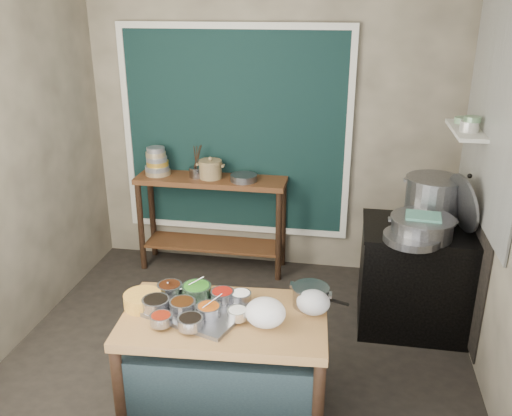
% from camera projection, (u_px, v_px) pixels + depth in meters
% --- Properties ---
extents(floor, '(3.50, 3.00, 0.02)m').
position_uv_depth(floor, '(242.00, 346.00, 4.28)').
color(floor, black).
rests_on(floor, ground).
extents(back_wall, '(3.50, 0.02, 2.80)m').
position_uv_depth(back_wall, '(272.00, 128.00, 5.15)').
color(back_wall, gray).
rests_on(back_wall, floor).
extents(left_wall, '(0.02, 3.00, 2.80)m').
position_uv_depth(left_wall, '(9.00, 164.00, 4.05)').
color(left_wall, gray).
rests_on(left_wall, floor).
extents(right_wall, '(0.02, 3.00, 2.80)m').
position_uv_depth(right_wall, '(508.00, 191.00, 3.48)').
color(right_wall, gray).
rests_on(right_wall, floor).
extents(curtain_panel, '(2.10, 0.02, 1.90)m').
position_uv_depth(curtain_panel, '(235.00, 133.00, 5.19)').
color(curtain_panel, black).
rests_on(curtain_panel, back_wall).
extents(curtain_frame, '(2.22, 0.03, 2.02)m').
position_uv_depth(curtain_frame, '(235.00, 133.00, 5.18)').
color(curtain_frame, beige).
rests_on(curtain_frame, back_wall).
extents(tile_panel, '(0.02, 1.70, 1.70)m').
position_uv_depth(tile_panel, '(495.00, 106.00, 3.83)').
color(tile_panel, '#B2B2AA').
rests_on(tile_panel, right_wall).
extents(soot_patch, '(0.01, 1.30, 1.30)m').
position_uv_depth(soot_patch, '(470.00, 247.00, 4.33)').
color(soot_patch, black).
rests_on(soot_patch, right_wall).
extents(wall_shelf, '(0.22, 0.70, 0.03)m').
position_uv_depth(wall_shelf, '(467.00, 130.00, 4.21)').
color(wall_shelf, beige).
rests_on(wall_shelf, right_wall).
extents(prep_table, '(1.30, 0.81, 0.75)m').
position_uv_depth(prep_table, '(225.00, 366.00, 3.44)').
color(prep_table, olive).
rests_on(prep_table, floor).
extents(back_counter, '(1.45, 0.40, 0.95)m').
position_uv_depth(back_counter, '(212.00, 223.00, 5.36)').
color(back_counter, '#562C18').
rests_on(back_counter, floor).
extents(stove_block, '(0.90, 0.68, 0.85)m').
position_uv_depth(stove_block, '(417.00, 279.00, 4.40)').
color(stove_block, black).
rests_on(stove_block, floor).
extents(stove_top, '(0.92, 0.69, 0.03)m').
position_uv_depth(stove_top, '(423.00, 229.00, 4.24)').
color(stove_top, black).
rests_on(stove_top, stove_block).
extents(condiment_tray, '(0.68, 0.58, 0.03)m').
position_uv_depth(condiment_tray, '(196.00, 310.00, 3.34)').
color(condiment_tray, gray).
rests_on(condiment_tray, prep_table).
extents(condiment_bowls, '(0.66, 0.52, 0.08)m').
position_uv_depth(condiment_bowls, '(193.00, 302.00, 3.34)').
color(condiment_bowls, gray).
rests_on(condiment_bowls, condiment_tray).
extents(yellow_basin, '(0.30, 0.30, 0.09)m').
position_uv_depth(yellow_basin, '(143.00, 300.00, 3.38)').
color(yellow_basin, gold).
rests_on(yellow_basin, prep_table).
extents(saucepan, '(0.31, 0.31, 0.13)m').
position_uv_depth(saucepan, '(310.00, 296.00, 3.39)').
color(saucepan, gray).
rests_on(saucepan, prep_table).
extents(plastic_bag_a, '(0.30, 0.28, 0.18)m').
position_uv_depth(plastic_bag_a, '(265.00, 313.00, 3.17)').
color(plastic_bag_a, white).
rests_on(plastic_bag_a, prep_table).
extents(plastic_bag_b, '(0.25, 0.24, 0.15)m').
position_uv_depth(plastic_bag_b, '(313.00, 302.00, 3.30)').
color(plastic_bag_b, white).
rests_on(plastic_bag_b, prep_table).
extents(bowl_stack, '(0.24, 0.24, 0.27)m').
position_uv_depth(bowl_stack, '(157.00, 163.00, 5.24)').
color(bowl_stack, tan).
rests_on(bowl_stack, back_counter).
extents(utensil_cup, '(0.16, 0.16, 0.10)m').
position_uv_depth(utensil_cup, '(197.00, 172.00, 5.20)').
color(utensil_cup, gray).
rests_on(utensil_cup, back_counter).
extents(ceramic_crock, '(0.25, 0.25, 0.16)m').
position_uv_depth(ceramic_crock, '(211.00, 170.00, 5.15)').
color(ceramic_crock, olive).
rests_on(ceramic_crock, back_counter).
extents(wide_bowl, '(0.28, 0.28, 0.06)m').
position_uv_depth(wide_bowl, '(244.00, 178.00, 5.09)').
color(wide_bowl, gray).
rests_on(wide_bowl, back_counter).
extents(stock_pot, '(0.57, 0.57, 0.36)m').
position_uv_depth(stock_pot, '(433.00, 199.00, 4.32)').
color(stock_pot, gray).
rests_on(stock_pot, stove_top).
extents(pot_lid, '(0.25, 0.48, 0.46)m').
position_uv_depth(pot_lid, '(463.00, 203.00, 4.10)').
color(pot_lid, gray).
rests_on(pot_lid, stove_top).
extents(steamer, '(0.53, 0.53, 0.16)m').
position_uv_depth(steamer, '(422.00, 227.00, 4.05)').
color(steamer, gray).
rests_on(steamer, stove_top).
extents(green_cloth, '(0.27, 0.22, 0.02)m').
position_uv_depth(green_cloth, '(423.00, 216.00, 4.02)').
color(green_cloth, '#4C8366').
rests_on(green_cloth, steamer).
extents(shallow_pan, '(0.46, 0.46, 0.06)m').
position_uv_depth(shallow_pan, '(412.00, 238.00, 3.99)').
color(shallow_pan, gray).
rests_on(shallow_pan, stove_top).
extents(shelf_bowl_stack, '(0.14, 0.14, 0.12)m').
position_uv_depth(shelf_bowl_stack, '(470.00, 124.00, 4.08)').
color(shelf_bowl_stack, silver).
rests_on(shelf_bowl_stack, wall_shelf).
extents(shelf_bowl_green, '(0.16, 0.16, 0.05)m').
position_uv_depth(shelf_bowl_green, '(463.00, 120.00, 4.37)').
color(shelf_bowl_green, gray).
rests_on(shelf_bowl_green, wall_shelf).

